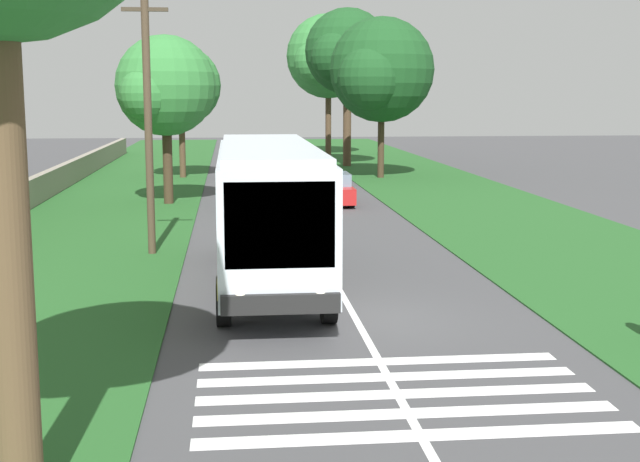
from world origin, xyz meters
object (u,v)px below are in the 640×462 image
roadside_tree_left_2 (164,88)px  roadside_tree_right_2 (345,54)px  coach_bus (268,205)px  utility_pole (148,120)px  trailing_car_1 (255,178)px  roadside_tree_right_1 (327,58)px  roadside_tree_left_0 (179,88)px  roadside_tree_right_0 (379,73)px  trailing_car_0 (331,189)px  trailing_car_2 (311,166)px

roadside_tree_left_2 → roadside_tree_right_2: (19.51, -10.77, 2.38)m
coach_bus → utility_pole: size_ratio=1.38×
coach_bus → roadside_tree_left_2: bearing=12.5°
coach_bus → trailing_car_1: 22.68m
roadside_tree_left_2 → roadside_tree_right_1: 31.64m
roadside_tree_left_2 → utility_pole: size_ratio=0.94×
roadside_tree_right_1 → utility_pole: 43.73m
roadside_tree_left_0 → roadside_tree_right_2: roadside_tree_right_2 is taller
roadside_tree_right_0 → roadside_tree_right_1: 18.71m
utility_pole → roadside_tree_left_2: bearing=1.9°
trailing_car_1 → utility_pole: size_ratio=0.53×
trailing_car_1 → roadside_tree_right_2: bearing=-24.8°
coach_bus → roadside_tree_left_2: 18.15m
trailing_car_0 → utility_pole: utility_pole is taller
coach_bus → trailing_car_1: coach_bus is taller
trailing_car_0 → trailing_car_1: 6.78m
trailing_car_1 → roadside_tree_left_0: bearing=30.7°
trailing_car_1 → roadside_tree_right_2: (14.34, -6.63, 6.94)m
trailing_car_1 → utility_pole: 18.57m
coach_bus → roadside_tree_left_0: 30.12m
trailing_car_1 → roadside_tree_right_1: size_ratio=0.39×
roadside_tree_right_0 → roadside_tree_right_2: size_ratio=0.88×
trailing_car_0 → roadside_tree_right_0: bearing=-19.5°
trailing_car_1 → roadside_tree_right_2: 17.25m
trailing_car_2 → roadside_tree_left_0: size_ratio=0.55×
utility_pole → roadside_tree_right_1: bearing=-13.5°
roadside_tree_left_2 → utility_pole: 12.72m
roadside_tree_left_0 → roadside_tree_right_2: size_ratio=0.73×
trailing_car_0 → trailing_car_1: (5.91, 3.32, 0.00)m
trailing_car_2 → roadside_tree_right_1: bearing=-9.4°
utility_pole → trailing_car_1: bearing=-11.8°
trailing_car_1 → coach_bus: bearing=179.3°
trailing_car_0 → roadside_tree_left_2: roadside_tree_left_2 is taller
trailing_car_2 → roadside_tree_left_2: (-12.26, 7.73, 4.56)m
roadside_tree_left_2 → roadside_tree_right_1: bearing=-19.7°
trailing_car_1 → trailing_car_2: bearing=-26.8°
trailing_car_1 → roadside_tree_right_0: (5.91, -7.51, 5.51)m
trailing_car_0 → roadside_tree_right_0: size_ratio=0.46×
coach_bus → utility_pole: utility_pole is taller
trailing_car_2 → roadside_tree_right_1: (17.44, -2.90, 7.05)m
trailing_car_1 → roadside_tree_right_2: size_ratio=0.40×
trailing_car_1 → roadside_tree_left_2: roadside_tree_left_2 is taller
roadside_tree_left_2 → roadside_tree_right_0: size_ratio=0.81×
roadside_tree_right_0 → trailing_car_0: bearing=160.5°
roadside_tree_left_2 → roadside_tree_right_1: roadside_tree_right_1 is taller
roadside_tree_right_1 → roadside_tree_left_0: bearing=148.5°
trailing_car_0 → roadside_tree_left_0: 15.70m
trailing_car_0 → roadside_tree_right_2: (20.25, -3.30, 6.94)m
coach_bus → roadside_tree_left_2: size_ratio=1.48×
roadside_tree_left_2 → utility_pole: utility_pole is taller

